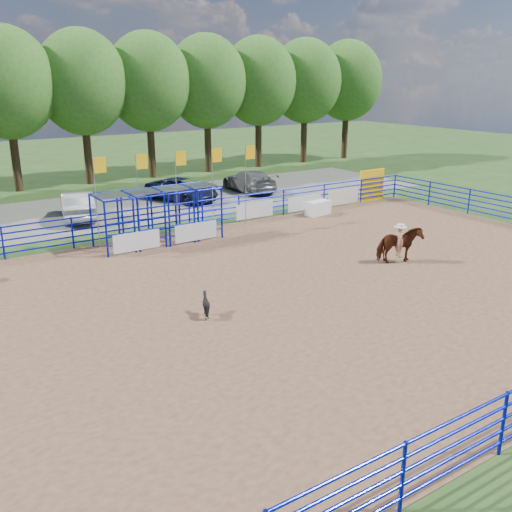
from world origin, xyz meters
name	(u,v)px	position (x,y,z in m)	size (l,w,h in m)	color
ground	(311,287)	(0.00, 0.00, 0.00)	(120.00, 120.00, 0.00)	#375923
arena_dirt	(311,287)	(0.00, 0.00, 0.01)	(30.00, 20.00, 0.02)	brown
gravel_strip	(138,206)	(0.00, 17.00, 0.01)	(40.00, 10.00, 0.01)	gray
announcer_table	(318,208)	(7.69, 8.93, 0.42)	(1.50, 0.70, 0.80)	white
horse_and_rider	(399,243)	(4.91, 0.23, 0.89)	(2.04, 1.44, 2.35)	#602B13
calf	(206,304)	(-4.65, -0.18, 0.41)	(0.64, 0.72, 0.79)	black
car_b	(77,206)	(-4.09, 15.56, 0.78)	(1.63, 4.68, 1.54)	gray
car_c	(182,190)	(2.98, 16.86, 0.71)	(2.32, 5.03, 1.40)	black
car_d	(249,181)	(8.16, 16.96, 0.74)	(2.04, 5.03, 1.46)	#5B5B5E
perimeter_fence	(312,268)	(0.00, 0.00, 0.75)	(30.10, 20.10, 1.50)	#0813B3
chute_assembly	(165,216)	(-1.90, 8.84, 1.26)	(19.32, 2.41, 4.20)	#0813B3
treeline	(81,77)	(0.00, 26.00, 7.53)	(56.40, 6.40, 11.24)	#3F2B19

